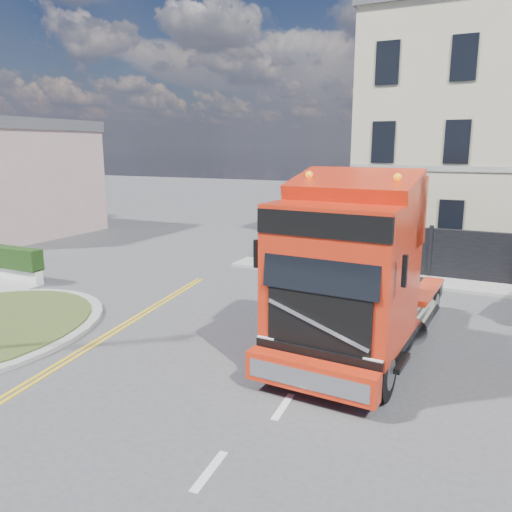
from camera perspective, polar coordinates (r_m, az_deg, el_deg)
The scene contains 6 objects.
ground at distance 13.80m, azimuth -2.71°, elevation -9.34°, with size 120.00×120.00×0.00m, color #424244.
seaside_bldg_pink at distance 33.12m, azimuth -26.77°, elevation 7.43°, with size 8.00×8.00×6.00m, color #C29F97.
hoarding_fence at distance 20.69m, azimuth 26.26°, elevation -0.36°, with size 18.80×0.25×2.00m.
georgian_building at distance 27.78m, azimuth 26.02°, elevation 12.54°, with size 12.30×10.30×12.80m.
pavement_far at distance 20.02m, azimuth 24.44°, elevation -3.35°, with size 20.00×1.60×0.12m, color #959690.
truck at distance 12.05m, azimuth 11.01°, elevation -2.80°, with size 3.20×7.59×4.46m.
Camera 1 is at (6.11, -11.27, 5.11)m, focal length 35.00 mm.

